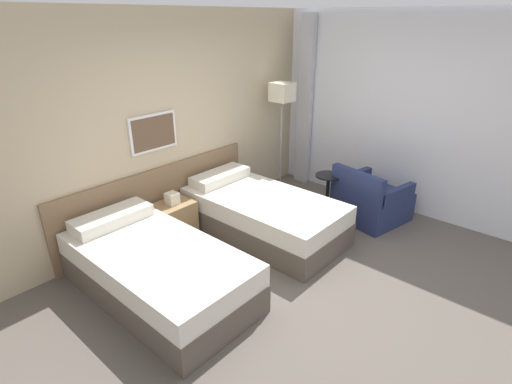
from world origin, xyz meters
TOP-DOWN VIEW (x-y plane):
  - ground_plane at (0.00, 0.00)m, footprint 16.00×16.00m
  - wall_headboard at (-0.02, 2.09)m, footprint 10.00×0.10m
  - wall_window at (2.45, -0.11)m, footprint 0.21×4.56m
  - bed_near_door at (-1.10, 1.03)m, footprint 1.05×2.03m
  - bed_near_window at (0.52, 1.03)m, footprint 1.05×2.03m
  - nightstand at (-0.29, 1.79)m, footprint 0.48×0.38m
  - floor_lamp at (1.77, 1.73)m, footprint 0.29×0.29m
  - side_table at (1.52, 0.70)m, footprint 0.36×0.36m
  - armchair at (1.81, 0.18)m, footprint 0.97×0.96m

SIDE VIEW (x-z plane):
  - ground_plane at x=0.00m, z-range 0.00..0.00m
  - nightstand at x=-0.29m, z-range -0.06..0.55m
  - armchair at x=1.81m, z-range -0.13..0.64m
  - bed_near_door at x=-1.10m, z-range -0.06..0.60m
  - bed_near_window at x=0.52m, z-range -0.06..0.60m
  - side_table at x=1.52m, z-range 0.11..0.71m
  - wall_headboard at x=-0.02m, z-range -0.05..2.65m
  - wall_window at x=2.45m, z-range -0.01..2.69m
  - floor_lamp at x=1.77m, z-range 0.63..2.33m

